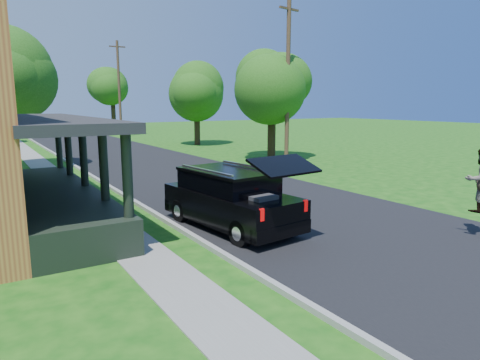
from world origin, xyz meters
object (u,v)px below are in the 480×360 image
black_suv (231,199)px  skateboarder (480,180)px  tree_right_near (271,82)px  utility_pole_near (288,81)px

black_suv → skateboarder: skateboarder is taller
skateboarder → tree_right_near: 17.38m
skateboarder → utility_pole_near: bearing=-83.0°
black_suv → utility_pole_near: 14.31m
tree_right_near → utility_pole_near: 2.37m
black_suv → skateboarder: (5.16, -4.21, 0.69)m
utility_pole_near → tree_right_near: bearing=66.9°
black_suv → tree_right_near: size_ratio=0.69×
tree_right_near → utility_pole_near: utility_pole_near is taller
skateboarder → tree_right_near: tree_right_near is taller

